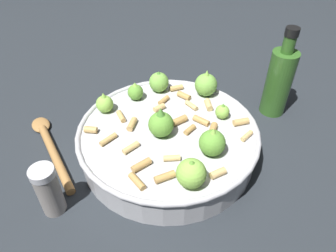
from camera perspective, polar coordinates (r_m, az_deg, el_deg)
The scene contains 5 objects.
ground_plane at distance 0.62m, azimuth 0.00°, elevation -4.72°, with size 2.40×2.40×0.00m, color #23282D.
cooking_pan at distance 0.59m, azimuth 0.14°, elevation -2.14°, with size 0.34×0.34×0.12m.
pepper_shaker at distance 0.53m, azimuth -20.83°, elevation -10.82°, with size 0.04×0.04×0.09m.
olive_oil_bottle at distance 0.71m, azimuth 19.47°, elevation 7.76°, with size 0.05×0.05×0.20m.
wooden_spoon at distance 0.66m, azimuth -20.52°, elevation -3.41°, with size 0.21×0.15×0.02m.
Camera 1 is at (0.18, -0.39, 0.44)m, focal length 33.66 mm.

